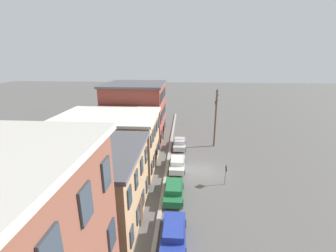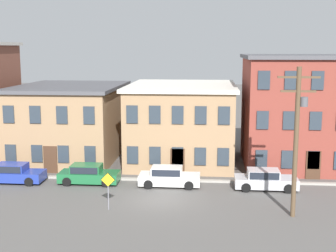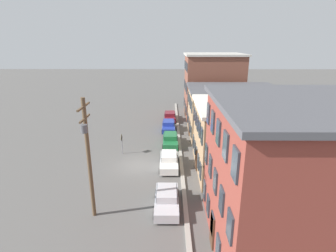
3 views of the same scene
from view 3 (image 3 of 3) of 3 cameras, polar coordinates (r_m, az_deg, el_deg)
ground_plane at (r=27.80m, az=-6.48°, el=-8.48°), size 200.00×200.00×0.00m
kerb_strip at (r=27.60m, az=2.93°, el=-8.41°), size 56.00×0.36×0.16m
apartment_corner at (r=45.45m, az=9.68°, el=8.73°), size 9.13×9.56×10.45m
apartment_midblock at (r=36.31m, az=13.83°, el=3.06°), size 9.19×11.94×6.61m
apartment_far at (r=26.91m, az=18.67°, el=-2.41°), size 9.35×11.96×6.76m
apartment_annex at (r=17.16m, az=25.71°, el=-10.34°), size 10.31×9.53×9.37m
car_maroon at (r=42.67m, az=0.41°, el=2.20°), size 4.40×1.92×1.43m
car_blue at (r=37.85m, az=0.13°, el=0.13°), size 4.40×1.92×1.43m
car_green at (r=32.52m, az=0.52°, el=-2.90°), size 4.40×1.92×1.43m
car_white at (r=27.01m, az=0.22°, el=-7.42°), size 4.40×1.92×1.43m
car_silver at (r=21.00m, az=-0.27°, el=-15.49°), size 4.40×1.92×1.43m
caution_sign at (r=30.19m, az=-10.00°, el=-3.19°), size 0.91×0.08×2.38m
utility_pole at (r=18.84m, az=-17.00°, el=-5.74°), size 2.40×0.44×8.89m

